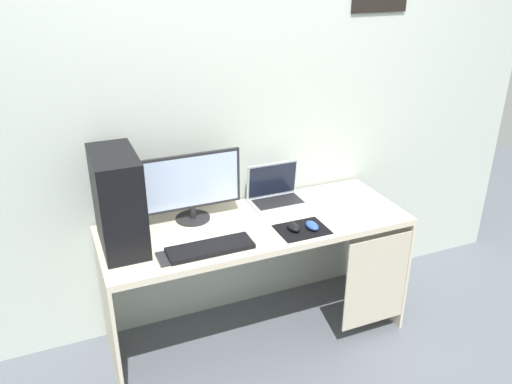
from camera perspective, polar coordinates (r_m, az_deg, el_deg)
The scene contains 11 objects.
ground_plane at distance 3.17m, azimuth 0.00°, elevation -15.23°, with size 8.00×8.00×0.00m, color slate.
wall_back at distance 2.85m, azimuth -2.63°, elevation 9.73°, with size 4.00×0.05×2.60m.
desk at distance 2.82m, azimuth 0.48°, elevation -5.88°, with size 1.64×0.60×0.74m.
pc_tower at distance 2.53m, azimuth -14.98°, elevation -0.96°, with size 0.20×0.40×0.48m, color black.
monitor at distance 2.72m, azimuth -7.14°, elevation 0.63°, with size 0.53×0.19×0.38m.
laptop at distance 2.96m, azimuth 2.30°, elevation -0.34°, with size 0.31×0.23×0.22m.
keyboard at distance 2.51m, azimuth -5.08°, elevation -6.18°, with size 0.42×0.14×0.02m, color black.
mousepad at distance 2.70m, azimuth 5.11°, elevation -4.14°, with size 0.26×0.20×0.01m, color black.
mouse_left at distance 2.68m, azimuth 4.17°, elevation -3.86°, with size 0.06×0.10×0.03m, color black.
mouse_right at distance 2.70m, azimuth 6.21°, elevation -3.71°, with size 0.06×0.10×0.03m, color #2D51B2.
cell_phone at distance 2.47m, azimuth -10.01°, elevation -7.26°, with size 0.07×0.13×0.01m, color #232326.
Camera 1 is at (-0.94, -2.25, 2.03)m, focal length 36.23 mm.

